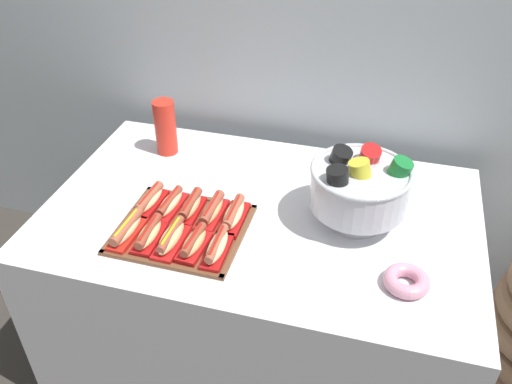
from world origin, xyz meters
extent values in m
plane|color=#38332D|center=(0.00, 0.00, 0.00)|extent=(10.00, 10.00, 0.00)
cube|color=silver|center=(0.00, 0.00, 0.39)|extent=(1.47, 0.92, 0.70)
cylinder|color=black|center=(-0.61, -0.34, 0.02)|extent=(0.05, 0.05, 0.04)
cylinder|color=black|center=(-0.61, 0.34, 0.02)|extent=(0.05, 0.05, 0.04)
cylinder|color=black|center=(0.61, 0.34, 0.02)|extent=(0.05, 0.05, 0.04)
cube|color=brown|center=(-0.22, -0.17, 0.75)|extent=(0.41, 0.36, 0.01)
cube|color=brown|center=(-0.22, -0.34, 0.75)|extent=(0.41, 0.02, 0.01)
cube|color=brown|center=(-0.22, 0.00, 0.75)|extent=(0.41, 0.02, 0.01)
cube|color=brown|center=(-0.41, -0.17, 0.75)|extent=(0.02, 0.36, 0.01)
cube|color=brown|center=(-0.02, -0.17, 0.75)|extent=(0.02, 0.36, 0.01)
cube|color=red|center=(-0.37, -0.25, 0.76)|extent=(0.07, 0.18, 0.02)
ellipsoid|color=beige|center=(-0.37, -0.25, 0.78)|extent=(0.05, 0.17, 0.04)
cylinder|color=#A8563D|center=(-0.37, -0.25, 0.79)|extent=(0.04, 0.17, 0.03)
cylinder|color=yellow|center=(-0.37, -0.25, 0.81)|extent=(0.01, 0.14, 0.01)
cube|color=#B21414|center=(-0.29, -0.25, 0.76)|extent=(0.07, 0.16, 0.02)
ellipsoid|color=#E0BC7F|center=(-0.29, -0.25, 0.78)|extent=(0.05, 0.15, 0.04)
cylinder|color=brown|center=(-0.29, -0.25, 0.79)|extent=(0.03, 0.15, 0.03)
cylinder|color=red|center=(-0.29, -0.25, 0.80)|extent=(0.01, 0.13, 0.01)
cube|color=red|center=(-0.22, -0.25, 0.76)|extent=(0.07, 0.18, 0.02)
ellipsoid|color=#E0BC7F|center=(-0.22, -0.25, 0.78)|extent=(0.06, 0.16, 0.04)
cylinder|color=#9E4C38|center=(-0.22, -0.25, 0.80)|extent=(0.03, 0.16, 0.03)
cylinder|color=yellow|center=(-0.22, -0.25, 0.81)|extent=(0.01, 0.13, 0.01)
cube|color=red|center=(-0.14, -0.26, 0.76)|extent=(0.07, 0.16, 0.02)
ellipsoid|color=tan|center=(-0.14, -0.26, 0.78)|extent=(0.06, 0.14, 0.04)
cylinder|color=brown|center=(-0.14, -0.26, 0.79)|extent=(0.04, 0.14, 0.03)
cylinder|color=red|center=(-0.14, -0.26, 0.80)|extent=(0.02, 0.12, 0.01)
cube|color=#B21414|center=(-0.07, -0.26, 0.76)|extent=(0.06, 0.17, 0.02)
ellipsoid|color=beige|center=(-0.07, -0.26, 0.78)|extent=(0.05, 0.16, 0.04)
cylinder|color=#A8563D|center=(-0.07, -0.26, 0.79)|extent=(0.03, 0.16, 0.03)
cylinder|color=red|center=(-0.07, -0.26, 0.81)|extent=(0.01, 0.14, 0.01)
cube|color=#B21414|center=(-0.37, -0.09, 0.76)|extent=(0.08, 0.17, 0.02)
ellipsoid|color=beige|center=(-0.37, -0.09, 0.78)|extent=(0.06, 0.16, 0.04)
cylinder|color=#A8563D|center=(-0.37, -0.09, 0.79)|extent=(0.04, 0.16, 0.03)
cylinder|color=red|center=(-0.37, -0.09, 0.80)|extent=(0.02, 0.13, 0.01)
cube|color=red|center=(-0.29, -0.09, 0.76)|extent=(0.07, 0.17, 0.02)
ellipsoid|color=beige|center=(-0.29, -0.09, 0.78)|extent=(0.06, 0.16, 0.04)
cylinder|color=brown|center=(-0.29, -0.09, 0.79)|extent=(0.04, 0.15, 0.03)
cylinder|color=red|center=(-0.29, -0.09, 0.80)|extent=(0.02, 0.13, 0.01)
cube|color=#B21414|center=(-0.22, -0.09, 0.76)|extent=(0.06, 0.16, 0.02)
ellipsoid|color=#E0BC7F|center=(-0.22, -0.09, 0.78)|extent=(0.05, 0.15, 0.04)
cylinder|color=brown|center=(-0.22, -0.09, 0.79)|extent=(0.03, 0.15, 0.03)
cylinder|color=red|center=(-0.22, -0.09, 0.81)|extent=(0.01, 0.13, 0.01)
cube|color=red|center=(-0.14, -0.09, 0.76)|extent=(0.07, 0.18, 0.02)
ellipsoid|color=tan|center=(-0.14, -0.09, 0.78)|extent=(0.05, 0.16, 0.04)
cylinder|color=#9E4C38|center=(-0.14, -0.09, 0.79)|extent=(0.04, 0.16, 0.03)
cylinder|color=red|center=(-0.14, -0.09, 0.81)|extent=(0.01, 0.14, 0.01)
cube|color=#B21414|center=(-0.07, -0.09, 0.76)|extent=(0.07, 0.18, 0.02)
ellipsoid|color=beige|center=(-0.07, -0.09, 0.78)|extent=(0.05, 0.17, 0.04)
cylinder|color=#A8563D|center=(-0.07, -0.09, 0.79)|extent=(0.03, 0.16, 0.03)
cylinder|color=red|center=(-0.07, -0.09, 0.81)|extent=(0.01, 0.13, 0.01)
cylinder|color=silver|center=(0.32, 0.03, 0.75)|extent=(0.19, 0.19, 0.02)
cone|color=silver|center=(0.32, 0.03, 0.79)|extent=(0.07, 0.07, 0.05)
cylinder|color=silver|center=(0.32, 0.03, 0.88)|extent=(0.31, 0.31, 0.13)
torus|color=silver|center=(0.32, 0.03, 0.94)|extent=(0.32, 0.32, 0.02)
cylinder|color=#197A33|center=(0.42, 0.05, 0.93)|extent=(0.12, 0.10, 0.14)
cylinder|color=red|center=(0.33, 0.11, 0.93)|extent=(0.09, 0.11, 0.14)
cylinder|color=black|center=(0.24, 0.07, 0.93)|extent=(0.09, 0.09, 0.14)
cylinder|color=black|center=(0.26, -0.05, 0.93)|extent=(0.10, 0.09, 0.13)
cylinder|color=yellow|center=(0.32, 0.01, 0.93)|extent=(0.12, 0.10, 0.14)
cylinder|color=red|center=(-0.45, 0.27, 0.80)|extent=(0.08, 0.08, 0.12)
cylinder|color=red|center=(-0.45, 0.27, 0.82)|extent=(0.08, 0.08, 0.12)
cylinder|color=red|center=(-0.45, 0.27, 0.84)|extent=(0.08, 0.08, 0.12)
cylinder|color=red|center=(-0.45, 0.27, 0.86)|extent=(0.08, 0.08, 0.12)
cylinder|color=red|center=(-0.45, 0.27, 0.88)|extent=(0.08, 0.08, 0.12)
cylinder|color=red|center=(-0.45, 0.27, 0.90)|extent=(0.08, 0.08, 0.12)
torus|color=pink|center=(0.49, -0.23, 0.76)|extent=(0.13, 0.13, 0.04)
camera|label=1|loc=(0.37, -1.39, 1.87)|focal=37.52mm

